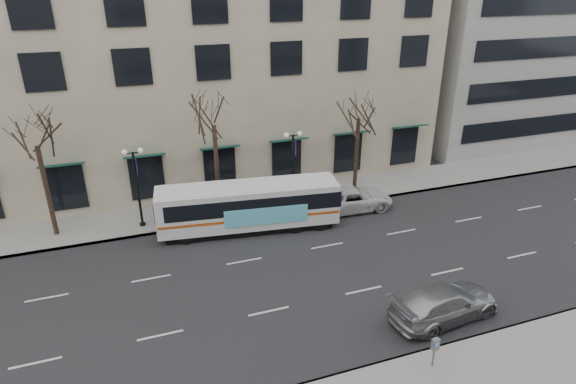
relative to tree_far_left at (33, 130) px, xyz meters
name	(u,v)px	position (x,y,z in m)	size (l,w,h in m)	color
ground	(255,284)	(10.00, -8.80, -6.70)	(160.00, 160.00, 0.00)	black
sidewalk_far	(289,199)	(15.00, 0.20, -6.62)	(80.00, 4.00, 0.15)	gray
building_hotel	(152,9)	(8.00, 12.20, 5.30)	(40.00, 20.00, 24.00)	tan
tree_far_left	(33,130)	(0.00, 0.00, 0.00)	(3.60, 3.60, 8.34)	black
tree_far_mid	(213,110)	(10.00, 0.00, 0.21)	(3.60, 3.60, 8.55)	black
tree_far_right	(360,105)	(20.00, 0.00, -0.28)	(3.60, 3.60, 8.06)	black
lamp_post_left	(137,184)	(5.01, -0.60, -3.75)	(1.22, 0.45, 5.21)	black
lamp_post_right	(293,164)	(15.01, -0.60, -3.75)	(1.22, 0.45, 5.21)	black
city_bus	(250,205)	(11.32, -3.01, -5.07)	(11.22, 3.80, 2.98)	white
silver_car	(445,303)	(17.51, -14.15, -5.91)	(2.20, 5.42, 1.57)	#A4A8AC
white_pickup	(352,199)	(18.53, -2.60, -5.94)	(2.52, 5.46, 1.52)	silver
pay_station	(435,347)	(15.14, -16.71, -5.57)	(0.30, 0.20, 1.35)	gray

